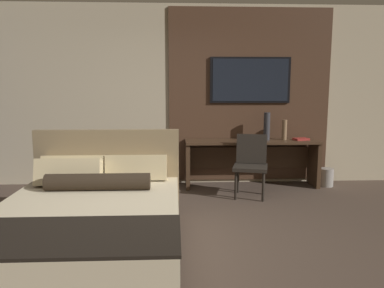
{
  "coord_description": "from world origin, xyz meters",
  "views": [
    {
      "loc": [
        0.07,
        -3.36,
        1.53
      ],
      "look_at": [
        0.27,
        1.08,
        0.86
      ],
      "focal_mm": 35.0,
      "sensor_mm": 36.0,
      "label": 1
    }
  ],
  "objects_px": {
    "vase_short": "(284,130)",
    "book": "(301,139)",
    "waste_bin": "(326,177)",
    "bed": "(89,224)",
    "tv": "(250,80)",
    "desk_chair": "(251,160)",
    "desk": "(251,154)",
    "vase_tall": "(267,126)"
  },
  "relations": [
    {
      "from": "desk_chair",
      "to": "vase_tall",
      "type": "height_order",
      "value": "vase_tall"
    },
    {
      "from": "tv",
      "to": "desk_chair",
      "type": "xyz_separation_m",
      "value": [
        -0.11,
        -0.72,
        -1.13
      ]
    },
    {
      "from": "vase_tall",
      "to": "vase_short",
      "type": "bearing_deg",
      "value": 8.87
    },
    {
      "from": "tv",
      "to": "vase_short",
      "type": "distance_m",
      "value": 0.94
    },
    {
      "from": "waste_bin",
      "to": "desk_chair",
      "type": "bearing_deg",
      "value": -160.7
    },
    {
      "from": "desk",
      "to": "desk_chair",
      "type": "height_order",
      "value": "desk_chair"
    },
    {
      "from": "desk_chair",
      "to": "vase_short",
      "type": "height_order",
      "value": "vase_short"
    },
    {
      "from": "bed",
      "to": "desk",
      "type": "bearing_deg",
      "value": 50.72
    },
    {
      "from": "tv",
      "to": "desk_chair",
      "type": "distance_m",
      "value": 1.35
    },
    {
      "from": "vase_short",
      "to": "book",
      "type": "height_order",
      "value": "vase_short"
    },
    {
      "from": "vase_short",
      "to": "bed",
      "type": "bearing_deg",
      "value": -135.65
    },
    {
      "from": "vase_tall",
      "to": "book",
      "type": "xyz_separation_m",
      "value": [
        0.54,
        -0.01,
        -0.2
      ]
    },
    {
      "from": "desk",
      "to": "vase_tall",
      "type": "xyz_separation_m",
      "value": [
        0.23,
        -0.02,
        0.44
      ]
    },
    {
      "from": "desk",
      "to": "vase_tall",
      "type": "height_order",
      "value": "vase_tall"
    },
    {
      "from": "book",
      "to": "waste_bin",
      "type": "distance_m",
      "value": 0.73
    },
    {
      "from": "tv",
      "to": "vase_tall",
      "type": "bearing_deg",
      "value": -42.89
    },
    {
      "from": "bed",
      "to": "desk",
      "type": "height_order",
      "value": "bed"
    },
    {
      "from": "waste_bin",
      "to": "vase_tall",
      "type": "bearing_deg",
      "value": 176.54
    },
    {
      "from": "desk_chair",
      "to": "bed",
      "type": "bearing_deg",
      "value": -120.06
    },
    {
      "from": "vase_short",
      "to": "desk",
      "type": "bearing_deg",
      "value": -177.13
    },
    {
      "from": "tv",
      "to": "desk_chair",
      "type": "bearing_deg",
      "value": -98.64
    },
    {
      "from": "desk",
      "to": "waste_bin",
      "type": "height_order",
      "value": "desk"
    },
    {
      "from": "tv",
      "to": "desk",
      "type": "bearing_deg",
      "value": -90.0
    },
    {
      "from": "desk",
      "to": "desk_chair",
      "type": "distance_m",
      "value": 0.54
    },
    {
      "from": "tv",
      "to": "book",
      "type": "relative_size",
      "value": 5.03
    },
    {
      "from": "desk",
      "to": "vase_short",
      "type": "bearing_deg",
      "value": 2.87
    },
    {
      "from": "tv",
      "to": "waste_bin",
      "type": "xyz_separation_m",
      "value": [
        1.18,
        -0.27,
        -1.51
      ]
    },
    {
      "from": "waste_bin",
      "to": "tv",
      "type": "bearing_deg",
      "value": 167.1
    },
    {
      "from": "bed",
      "to": "vase_tall",
      "type": "xyz_separation_m",
      "value": [
        2.19,
        2.38,
        0.63
      ]
    },
    {
      "from": "vase_short",
      "to": "desk_chair",
      "type": "bearing_deg",
      "value": -138.58
    },
    {
      "from": "bed",
      "to": "waste_bin",
      "type": "relative_size",
      "value": 7.74
    },
    {
      "from": "book",
      "to": "waste_bin",
      "type": "height_order",
      "value": "book"
    },
    {
      "from": "desk",
      "to": "vase_tall",
      "type": "distance_m",
      "value": 0.49
    },
    {
      "from": "vase_tall",
      "to": "book",
      "type": "relative_size",
      "value": 1.7
    },
    {
      "from": "bed",
      "to": "vase_short",
      "type": "relative_size",
      "value": 7.0
    },
    {
      "from": "bed",
      "to": "vase_short",
      "type": "distance_m",
      "value": 3.52
    },
    {
      "from": "bed",
      "to": "desk_chair",
      "type": "xyz_separation_m",
      "value": [
        1.85,
        1.87,
        0.21
      ]
    },
    {
      "from": "desk_chair",
      "to": "vase_tall",
      "type": "xyz_separation_m",
      "value": [
        0.34,
        0.51,
        0.42
      ]
    },
    {
      "from": "waste_bin",
      "to": "desk",
      "type": "bearing_deg",
      "value": 176.29
    },
    {
      "from": "bed",
      "to": "waste_bin",
      "type": "xyz_separation_m",
      "value": [
        3.15,
        2.33,
        -0.17
      ]
    },
    {
      "from": "vase_short",
      "to": "book",
      "type": "bearing_deg",
      "value": -12.76
    },
    {
      "from": "bed",
      "to": "waste_bin",
      "type": "height_order",
      "value": "bed"
    }
  ]
}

